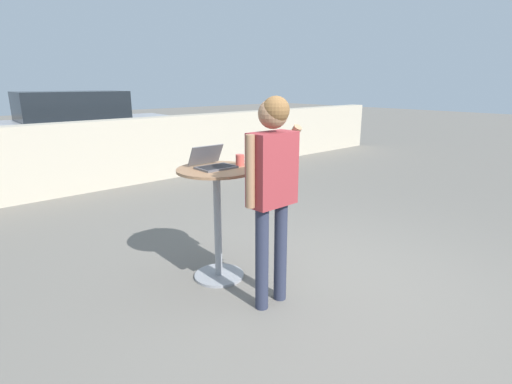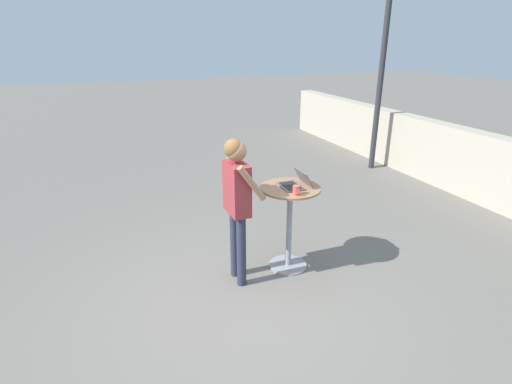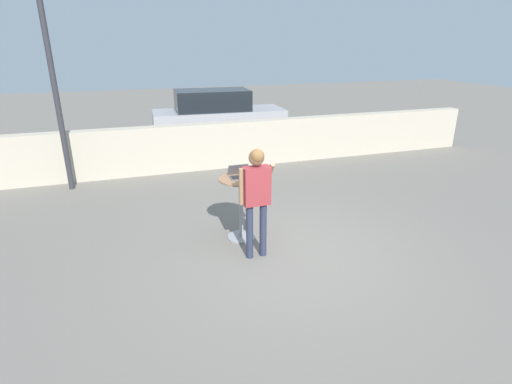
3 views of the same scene
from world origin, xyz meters
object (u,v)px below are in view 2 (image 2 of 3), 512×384
at_px(coffee_mug, 296,190).
at_px(standing_person, 237,193).
at_px(cafe_table, 289,216).
at_px(street_lamp, 386,29).
at_px(laptop, 295,183).

bearing_deg(coffee_mug, standing_person, -107.25).
height_order(cafe_table, coffee_mug, coffee_mug).
xyz_separation_m(coffee_mug, street_lamp, (-3.27, 3.64, 1.77)).
height_order(coffee_mug, street_lamp, street_lamp).
distance_m(laptop, standing_person, 0.75).
relative_size(standing_person, street_lamp, 0.39).
xyz_separation_m(coffee_mug, standing_person, (-0.20, -0.64, -0.02)).
height_order(coffee_mug, standing_person, standing_person).
bearing_deg(laptop, standing_person, -86.82).
bearing_deg(street_lamp, cafe_table, -49.81).
bearing_deg(laptop, street_lamp, 130.63).
bearing_deg(standing_person, street_lamp, 125.68).
xyz_separation_m(laptop, standing_person, (0.04, -0.75, -0.01)).
relative_size(cafe_table, coffee_mug, 9.07).
relative_size(coffee_mug, standing_person, 0.07).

